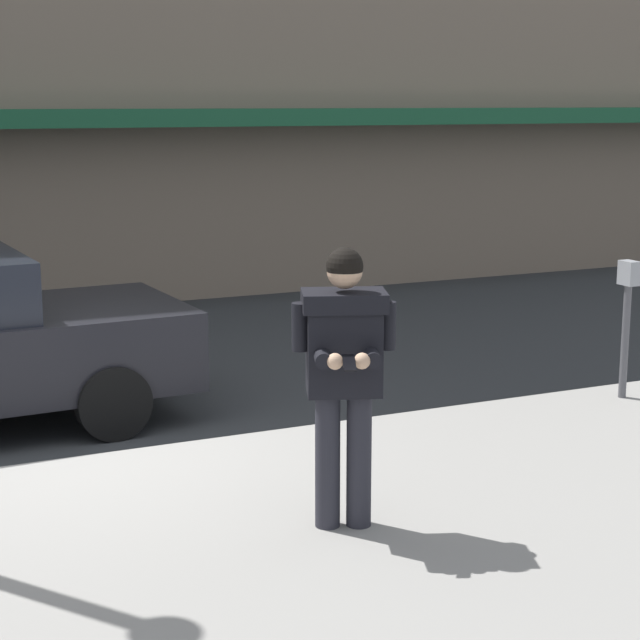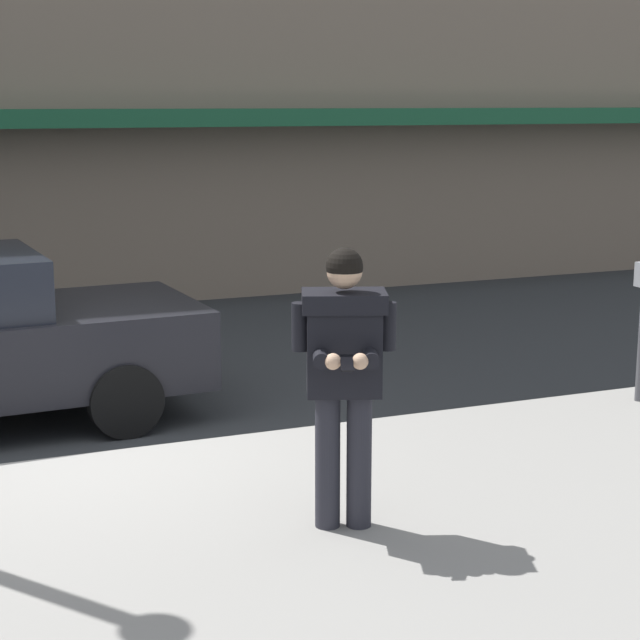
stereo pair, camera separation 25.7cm
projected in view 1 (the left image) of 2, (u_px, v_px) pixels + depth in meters
name	position (u px, v px, depth m)	size (l,w,h in m)	color
ground_plane	(57.00, 468.00, 8.36)	(80.00, 80.00, 0.00)	#2B2D30
sidewalk	(325.00, 582.00, 6.21)	(32.00, 5.30, 0.14)	gray
curb_paint_line	(178.00, 449.00, 8.81)	(28.00, 0.12, 0.01)	silver
man_texting_on_phone	(344.00, 358.00, 6.64)	(0.62, 0.65, 1.81)	#23232B
parking_meter	(627.00, 309.00, 9.68)	(0.12, 0.18, 1.27)	#4C4C51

